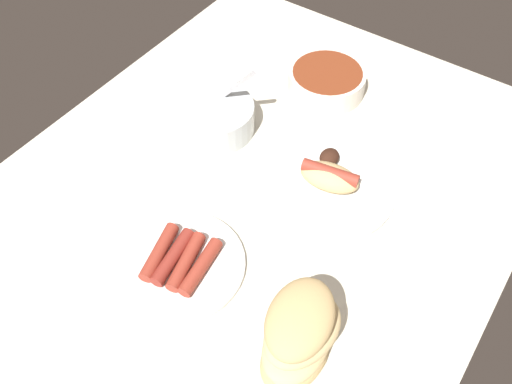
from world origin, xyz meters
The scene contains 6 objects.
ground_plane centered at (0.00, 0.00, -1.50)cm, with size 120.00×90.00×3.00cm, color silver.
bowl_coleslaw centered at (12.17, 16.30, 3.43)cm, with size 15.79×15.79×15.56cm.
plate_sausages centered at (-17.43, 1.13, 1.05)cm, with size 21.76×21.76×3.33cm.
plate_hotdog_assembled centered at (11.68, -10.48, 1.58)cm, with size 25.28×25.28×5.61cm.
bowl_chili centered at (35.18, 3.77, 2.86)cm, with size 16.58×16.58×5.23cm.
bread_stack centered at (-19.95, -23.29, 7.20)cm, with size 14.61×11.36×14.40cm.
Camera 1 is at (-50.56, -37.27, 80.38)cm, focal length 38.91 mm.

